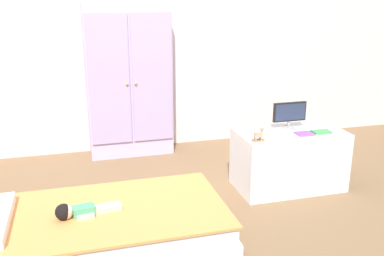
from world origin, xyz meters
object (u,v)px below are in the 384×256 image
Objects in this scene: tv_stand at (289,159)px; book_green at (321,132)px; rocking_horse_toy at (259,134)px; book_purple at (304,134)px; tv_monitor at (290,113)px; doll at (76,211)px; bed at (93,231)px; wardrobe at (129,80)px.

book_green is at bearing -26.23° from tv_stand.
tv_stand is 0.34m from book_green.
book_purple is at bearing 7.14° from rocking_horse_toy.
tv_stand is 0.37m from tv_monitor.
rocking_horse_toy is (-0.36, -0.23, -0.07)m from tv_monitor.
book_purple reaches higher than doll.
rocking_horse_toy is 0.55m from book_green.
tv_monitor is at bearing 19.73° from bed.
book_green is (0.19, -0.18, -0.12)m from tv_monitor.
book_purple is (0.06, -0.10, 0.24)m from tv_stand.
book_green is at bearing 12.72° from doll.
rocking_horse_toy is at bearing 15.47° from bed.
book_green is (0.55, 0.05, -0.04)m from rocking_horse_toy.
book_green is (0.15, 0.00, 0.00)m from book_purple.
tv_monitor is at bearing 135.80° from book_green.
wardrobe is at bearing 133.44° from book_purple.
book_purple is 0.93× the size of book_green.
wardrobe is at bearing 134.33° from tv_stand.
doll is 1.75m from tv_stand.
rocking_horse_toy is (1.24, 0.34, 0.41)m from bed.
tv_monitor is at bearing 19.68° from doll.
book_green reaches higher than tv_stand.
tv_stand is 6.33× the size of book_purple.
bed is 0.19m from doll.
book_green reaches higher than doll.
tv_stand is at bearing -106.41° from tv_monitor.
bed is at bearing -160.27° from tv_monitor.
book_purple is (1.18, -1.24, -0.25)m from wardrobe.
book_purple is at bearing -58.37° from tv_stand.
tv_monitor is at bearing 73.59° from tv_stand.
tv_stand is (1.58, 0.50, 0.12)m from bed.
wardrobe is 1.83m from book_green.
tv_monitor reaches higher than tv_stand.
rocking_horse_toy is at bearing -59.12° from wardrobe.
book_purple is at bearing 13.47° from bed.
book_purple is at bearing 180.00° from book_green.
book_green reaches higher than book_purple.
tv_stand is 0.27m from book_purple.
bed is 1.94× the size of tv_stand.
tv_monitor is 2.50× the size of rocking_horse_toy.
rocking_horse_toy reaches higher than book_purple.
tv_monitor is 0.44m from rocking_horse_toy.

